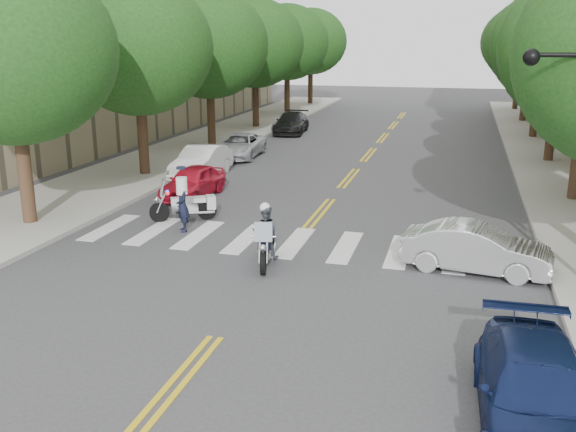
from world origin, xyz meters
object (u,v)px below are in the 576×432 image
at_px(motorcycle_parked, 189,206).
at_px(convertible, 476,249).
at_px(motorcycle_police, 265,236).
at_px(officer_standing, 183,206).
at_px(sedan_blue, 537,393).

xyz_separation_m(motorcycle_parked, convertible, (9.23, -2.58, 0.13)).
relative_size(motorcycle_police, convertible, 0.55).
height_order(officer_standing, sedan_blue, officer_standing).
distance_m(motorcycle_parked, officer_standing, 1.31).
distance_m(convertible, sedan_blue, 7.15).
bearing_deg(officer_standing, convertible, 46.05).
xyz_separation_m(motorcycle_parked, officer_standing, (0.33, -1.22, 0.34)).
bearing_deg(convertible, sedan_blue, -165.12).
bearing_deg(motorcycle_parked, convertible, -134.18).
relative_size(motorcycle_parked, convertible, 0.54).
distance_m(motorcycle_police, motorcycle_parked, 5.08).
relative_size(motorcycle_police, motorcycle_parked, 1.02).
xyz_separation_m(convertible, sedan_blue, (0.82, -7.10, 0.01)).
bearing_deg(sedan_blue, officer_standing, 137.62).
distance_m(motorcycle_police, officer_standing, 4.06).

